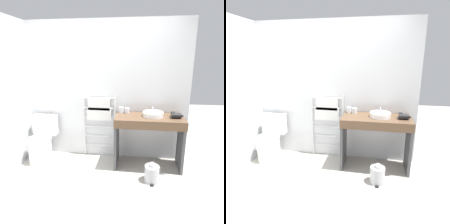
{
  "view_description": "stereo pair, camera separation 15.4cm",
  "coord_description": "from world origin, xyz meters",
  "views": [
    {
      "loc": [
        0.62,
        -2.04,
        1.77
      ],
      "look_at": [
        0.24,
        0.76,
        1.01
      ],
      "focal_mm": 32.0,
      "sensor_mm": 36.0,
      "label": 1
    },
    {
      "loc": [
        0.77,
        -2.01,
        1.77
      ],
      "look_at": [
        0.24,
        0.76,
        1.01
      ],
      "focal_mm": 32.0,
      "sensor_mm": 36.0,
      "label": 2
    }
  ],
  "objects": [
    {
      "name": "ground_plane",
      "position": [
        0.0,
        0.0,
        0.0
      ],
      "size": [
        12.0,
        12.0,
        0.0
      ],
      "primitive_type": "plane",
      "color": "#A8A399"
    },
    {
      "name": "wall_back",
      "position": [
        0.0,
        1.42,
        1.2
      ],
      "size": [
        2.94,
        0.12,
        2.4
      ],
      "primitive_type": "cube",
      "color": "silver",
      "rests_on": "ground_plane"
    },
    {
      "name": "wall_side",
      "position": [
        -1.41,
        0.68,
        1.2
      ],
      "size": [
        0.12,
        2.02,
        2.4
      ],
      "primitive_type": "cube",
      "color": "silver",
      "rests_on": "ground_plane"
    },
    {
      "name": "toilet",
      "position": [
        -1.05,
        1.02,
        0.33
      ],
      "size": [
        0.42,
        0.55,
        0.79
      ],
      "color": "white",
      "rests_on": "ground_plane"
    },
    {
      "name": "towel_radiator",
      "position": [
        -0.06,
        1.31,
        0.82
      ],
      "size": [
        0.58,
        0.06,
        1.15
      ],
      "color": "silver",
      "rests_on": "ground_plane"
    },
    {
      "name": "vanity_counter",
      "position": [
        0.8,
        1.05,
        0.6
      ],
      "size": [
        1.09,
        0.55,
        0.87
      ],
      "color": "brown",
      "rests_on": "ground_plane"
    },
    {
      "name": "sink_basin",
      "position": [
        0.86,
        1.07,
        0.91
      ],
      "size": [
        0.32,
        0.32,
        0.08
      ],
      "color": "white",
      "rests_on": "vanity_counter"
    },
    {
      "name": "faucet",
      "position": [
        0.86,
        1.25,
        0.95
      ],
      "size": [
        0.02,
        0.1,
        0.11
      ],
      "color": "silver",
      "rests_on": "vanity_counter"
    },
    {
      "name": "cup_near_wall",
      "position": [
        0.34,
        1.25,
        0.92
      ],
      "size": [
        0.08,
        0.08,
        0.1
      ],
      "color": "silver",
      "rests_on": "vanity_counter"
    },
    {
      "name": "cup_near_edge",
      "position": [
        0.44,
        1.23,
        0.92
      ],
      "size": [
        0.08,
        0.08,
        0.09
      ],
      "color": "silver",
      "rests_on": "vanity_counter"
    },
    {
      "name": "hair_dryer",
      "position": [
        1.21,
        1.03,
        0.92
      ],
      "size": [
        0.19,
        0.19,
        0.08
      ],
      "color": "black",
      "rests_on": "vanity_counter"
    },
    {
      "name": "trash_bin",
      "position": [
        0.85,
        0.62,
        0.13
      ],
      "size": [
        0.22,
        0.25,
        0.31
      ],
      "color": "#B7B7BC",
      "rests_on": "ground_plane"
    },
    {
      "name": "bath_mat",
      "position": [
        -1.08,
        0.3,
        0.01
      ],
      "size": [
        0.56,
        0.36,
        0.01
      ],
      "primitive_type": "cube",
      "color": "silver",
      "rests_on": "ground_plane"
    }
  ]
}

